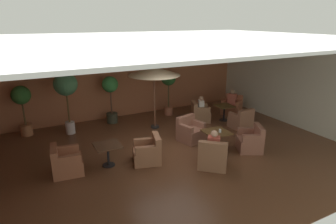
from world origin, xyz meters
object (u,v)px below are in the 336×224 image
(cafe_table_mid_center, at_px, (224,109))
(patron_by_window, at_px, (214,143))
(potted_tree_mid_right, at_px, (111,92))
(armchair_front_left_south, at_px, (251,141))
(cafe_table_front_right, at_px, (108,149))
(iced_drink_cup, at_px, (220,131))
(potted_tree_left_corner, at_px, (66,88))
(armchair_front_left_north, at_px, (191,132))
(patron_blue_shirt, at_px, (232,98))
(armchair_mid_center_east, at_px, (200,114))
(armchair_mid_center_south, at_px, (241,121))
(cafe_table_front_left, at_px, (216,135))
(patio_umbrella_tall_red, at_px, (154,72))
(armchair_front_left_east, at_px, (213,157))
(potted_tree_right_corner, at_px, (22,102))
(patron_with_friend, at_px, (201,104))
(armchair_front_right_east, at_px, (148,152))
(armchair_mid_center_north, at_px, (232,107))
(potted_tree_mid_left, at_px, (169,84))
(armchair_front_right_north, at_px, (66,163))

(cafe_table_mid_center, relative_size, patron_by_window, 1.06)
(potted_tree_mid_right, bearing_deg, armchair_front_left_south, -55.54)
(cafe_table_front_right, relative_size, iced_drink_cup, 6.66)
(potted_tree_left_corner, xyz_separation_m, iced_drink_cup, (3.98, -3.80, -1.03))
(armchair_front_left_south, bearing_deg, armchair_front_left_north, 129.19)
(potted_tree_left_corner, xyz_separation_m, patron_blue_shirt, (6.82, -0.93, -1.01))
(armchair_mid_center_east, height_order, armchair_mid_center_south, armchair_mid_center_east)
(cafe_table_front_left, bearing_deg, patio_umbrella_tall_red, 107.37)
(patio_umbrella_tall_red, bearing_deg, armchair_front_left_east, -87.81)
(potted_tree_right_corner, relative_size, patron_with_friend, 2.95)
(cafe_table_front_left, bearing_deg, potted_tree_mid_right, 117.94)
(patron_with_friend, bearing_deg, armchair_front_left_north, -133.24)
(cafe_table_front_left, distance_m, iced_drink_cup, 0.22)
(armchair_front_left_north, bearing_deg, armchair_front_right_east, -158.01)
(cafe_table_mid_center, bearing_deg, patio_umbrella_tall_red, 168.98)
(potted_tree_left_corner, height_order, patron_blue_shirt, potted_tree_left_corner)
(potted_tree_right_corner, bearing_deg, potted_tree_mid_right, -1.87)
(armchair_mid_center_east, bearing_deg, potted_tree_mid_right, 155.46)
(cafe_table_front_left, relative_size, cafe_table_mid_center, 1.15)
(cafe_table_mid_center, xyz_separation_m, armchair_mid_center_north, (0.86, 0.55, -0.19))
(armchair_front_left_south, relative_size, armchair_mid_center_north, 0.96)
(patio_umbrella_tall_red, relative_size, potted_tree_mid_left, 1.22)
(armchair_front_left_east, distance_m, patron_blue_shirt, 5.13)
(cafe_table_front_right, xyz_separation_m, iced_drink_cup, (3.43, -0.72, 0.19))
(potted_tree_mid_right, relative_size, iced_drink_cup, 17.50)
(armchair_front_right_north, relative_size, armchair_mid_center_east, 0.93)
(cafe_table_front_left, height_order, iced_drink_cup, iced_drink_cup)
(armchair_front_left_east, bearing_deg, potted_tree_left_corner, 125.11)
(cafe_table_mid_center, distance_m, potted_tree_mid_right, 4.72)
(armchair_mid_center_south, height_order, potted_tree_right_corner, potted_tree_right_corner)
(potted_tree_right_corner, bearing_deg, cafe_table_front_left, -38.22)
(patron_blue_shirt, distance_m, patron_by_window, 5.07)
(iced_drink_cup, bearing_deg, potted_tree_left_corner, 136.34)
(iced_drink_cup, bearing_deg, armchair_front_right_north, 169.64)
(armchair_mid_center_east, bearing_deg, iced_drink_cup, -111.29)
(armchair_mid_center_north, xyz_separation_m, patron_with_friend, (-1.77, -0.17, 0.41))
(armchair_mid_center_east, bearing_deg, potted_tree_left_corner, 168.10)
(armchair_mid_center_north, height_order, armchair_mid_center_south, armchair_mid_center_north)
(cafe_table_front_left, xyz_separation_m, patron_by_window, (-0.71, -0.82, 0.21))
(cafe_table_front_right, height_order, patio_umbrella_tall_red, patio_umbrella_tall_red)
(armchair_front_right_north, height_order, patron_blue_shirt, patron_blue_shirt)
(potted_tree_right_corner, bearing_deg, armchair_front_left_south, -36.67)
(cafe_table_mid_center, distance_m, patron_blue_shirt, 1.01)
(armchair_front_right_north, height_order, patron_by_window, patron_by_window)
(armchair_mid_center_east, bearing_deg, potted_tree_right_corner, 166.04)
(armchair_mid_center_north, relative_size, potted_tree_right_corner, 0.56)
(armchair_front_left_south, distance_m, potted_tree_mid_right, 5.72)
(armchair_front_right_north, xyz_separation_m, patron_by_window, (3.82, -1.54, 0.42))
(armchair_front_right_east, relative_size, patron_with_friend, 1.53)
(iced_drink_cup, bearing_deg, potted_tree_mid_right, 117.86)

